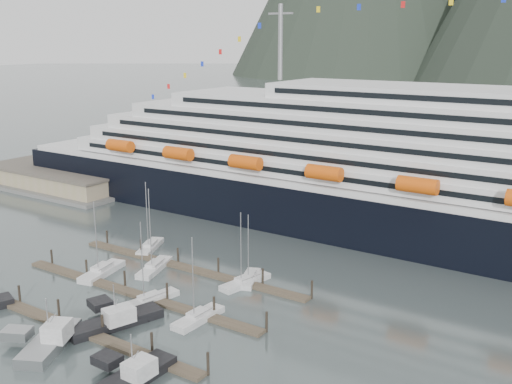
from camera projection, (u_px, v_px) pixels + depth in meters
ground at (144, 310)px, 88.82m from camera, size 1600.00×1600.00×0.00m
cruise_ship at (458, 184)px, 114.24m from camera, size 210.00×30.40×50.30m
warehouse at (57, 180)px, 160.65m from camera, size 46.00×20.00×5.80m
dock_near at (68, 325)px, 83.33m from camera, size 48.18×2.28×3.20m
dock_mid at (134, 293)px, 93.84m from camera, size 48.18×2.28×3.20m
dock_far at (188, 267)px, 104.35m from camera, size 48.18×2.28×3.20m
sailboat_a at (102, 272)px, 101.98m from camera, size 4.92×10.35×13.65m
sailboat_b at (154, 268)px, 103.89m from camera, size 5.41×10.17×15.25m
sailboat_d at (150, 300)px, 91.03m from camera, size 4.20×10.08×13.45m
sailboat_e at (150, 247)px, 114.21m from camera, size 6.10×9.66×13.86m
sailboat_f at (249, 279)px, 99.11m from camera, size 5.11×8.28×12.12m
sailboat_g at (245, 282)px, 97.77m from camera, size 4.24×9.98×12.89m
sailboat_h at (198, 318)px, 85.13m from camera, size 2.94×9.00×13.22m
trawler_b at (49, 341)px, 77.68m from camera, size 10.47×12.17×7.62m
trawler_c at (115, 320)px, 83.59m from camera, size 10.67×13.79×6.83m
trawler_d at (132, 375)px, 69.77m from camera, size 8.52×11.53×6.81m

